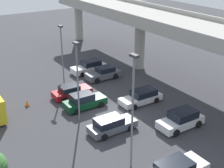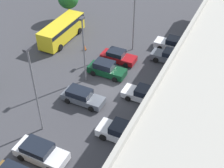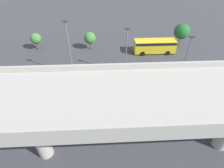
% 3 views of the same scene
% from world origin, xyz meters
% --- Properties ---
extents(ground_plane, '(117.81, 117.81, 0.00)m').
position_xyz_m(ground_plane, '(0.00, 0.00, 0.00)').
color(ground_plane, '#38383D').
extents(highway_overpass, '(56.41, 7.41, 8.41)m').
position_xyz_m(highway_overpass, '(0.00, 10.93, 6.93)').
color(highway_overpass, '#9E9B93').
rests_on(highway_overpass, ground_plane).
extents(parked_car_0, '(2.10, 4.86, 1.67)m').
position_xyz_m(parked_car_0, '(-11.39, 4.17, 0.77)').
color(parked_car_0, silver).
rests_on(parked_car_0, ground_plane).
extents(parked_car_1, '(2.08, 4.46, 1.57)m').
position_xyz_m(parked_car_1, '(-8.40, 4.54, 0.74)').
color(parked_car_1, '#515660').
rests_on(parked_car_1, ground_plane).
extents(parked_car_2, '(2.07, 4.40, 1.44)m').
position_xyz_m(parked_car_2, '(-5.76, -1.34, 0.67)').
color(parked_car_2, maroon).
rests_on(parked_car_2, ground_plane).
extents(parked_car_3, '(2.02, 4.51, 1.69)m').
position_xyz_m(parked_car_3, '(-2.55, -1.38, 0.78)').
color(parked_car_3, '#0C381E').
rests_on(parked_car_3, ground_plane).
extents(parked_car_4, '(2.10, 4.82, 1.49)m').
position_xyz_m(parked_car_4, '(-0.23, 4.44, 0.71)').
color(parked_car_4, silver).
rests_on(parked_car_4, ground_plane).
extents(parked_car_5, '(2.02, 4.57, 1.49)m').
position_xyz_m(parked_car_5, '(2.93, -1.52, 0.71)').
color(parked_car_5, '#515660').
rests_on(parked_car_5, ground_plane).
extents(parked_car_6, '(2.18, 4.59, 1.67)m').
position_xyz_m(parked_car_6, '(5.84, 4.43, 0.79)').
color(parked_car_6, silver).
rests_on(parked_car_6, ground_plane).
extents(lamp_post_near_aisle, '(0.70, 0.35, 7.94)m').
position_xyz_m(lamp_post_near_aisle, '(-0.52, -3.03, 4.66)').
color(lamp_post_near_aisle, slate).
rests_on(lamp_post_near_aisle, ground_plane).
extents(lamp_post_mid_lot, '(0.70, 0.35, 7.53)m').
position_xyz_m(lamp_post_mid_lot, '(-9.07, -0.73, 4.44)').
color(lamp_post_mid_lot, slate).
rests_on(lamp_post_mid_lot, ground_plane).
extents(lamp_post_by_overpass, '(0.70, 0.35, 9.13)m').
position_xyz_m(lamp_post_by_overpass, '(8.05, -3.00, 5.27)').
color(lamp_post_by_overpass, slate).
rests_on(lamp_post_by_overpass, ground_plane).
extents(traffic_cone, '(0.44, 0.44, 0.70)m').
position_xyz_m(traffic_cone, '(-6.20, -6.39, 0.33)').
color(traffic_cone, black).
rests_on(traffic_cone, ground_plane).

